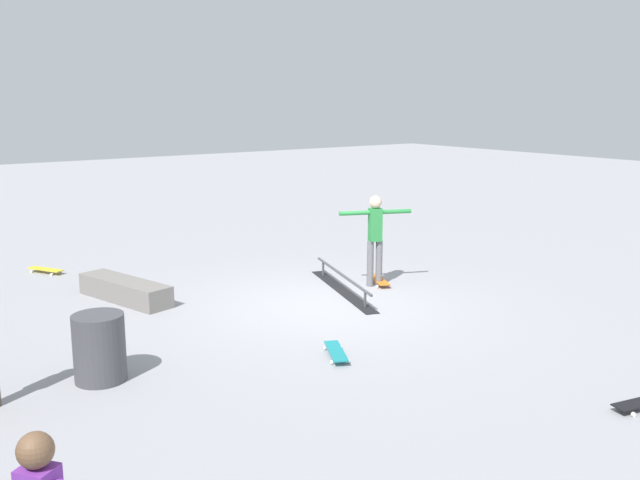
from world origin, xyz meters
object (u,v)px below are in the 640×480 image
at_px(skater_main, 375,234).
at_px(trash_bin, 99,348).
at_px(skateboard_main, 379,280).
at_px(loose_skateboard_yellow, 46,269).
at_px(loose_skateboard_teal, 336,351).
at_px(skate_ledge, 125,290).
at_px(grind_rail, 342,284).

distance_m(skater_main, trash_bin, 5.84).
height_order(skateboard_main, trash_bin, trash_bin).
relative_size(skater_main, loose_skateboard_yellow, 2.12).
bearing_deg(trash_bin, skater_main, -75.79).
bearing_deg(skater_main, skateboard_main, 42.02).
height_order(skater_main, loose_skateboard_teal, skater_main).
distance_m(skater_main, skateboard_main, 0.92).
height_order(skate_ledge, loose_skateboard_teal, skate_ledge).
distance_m(skateboard_main, loose_skateboard_teal, 3.88).
xyz_separation_m(loose_skateboard_yellow, loose_skateboard_teal, (-7.07, -1.91, 0.00)).
bearing_deg(skater_main, loose_skateboard_yellow, 158.49).
relative_size(grind_rail, loose_skateboard_teal, 3.60).
bearing_deg(skateboard_main, loose_skateboard_yellow, 69.92).
xyz_separation_m(grind_rail, loose_skateboard_teal, (-2.57, 2.09, -0.06)).
xyz_separation_m(skater_main, trash_bin, (-1.43, 5.63, -0.56)).
height_order(skater_main, skateboard_main, skater_main).
distance_m(grind_rail, trash_bin, 5.17).
xyz_separation_m(skater_main, loose_skateboard_teal, (-2.49, 2.78, -0.91)).
bearing_deg(loose_skateboard_teal, trash_bin, 96.05).
bearing_deg(grind_rail, skater_main, -78.04).
distance_m(skate_ledge, trash_bin, 3.56).
bearing_deg(grind_rail, skate_ledge, 81.45).
height_order(grind_rail, skater_main, skater_main).
bearing_deg(skate_ledge, trash_bin, 154.56).
relative_size(skater_main, skateboard_main, 2.07).
bearing_deg(grind_rail, trash_bin, 124.98).
bearing_deg(loose_skateboard_yellow, skate_ledge, -17.07).
xyz_separation_m(loose_skateboard_yellow, trash_bin, (-6.00, 0.94, 0.35)).
xyz_separation_m(skate_ledge, loose_skateboard_teal, (-4.28, -1.32, -0.11)).
xyz_separation_m(skateboard_main, loose_skateboard_teal, (-2.54, 2.94, 0.00)).
relative_size(skater_main, trash_bin, 2.00).
xyz_separation_m(grind_rail, trash_bin, (-1.50, 4.94, 0.29)).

